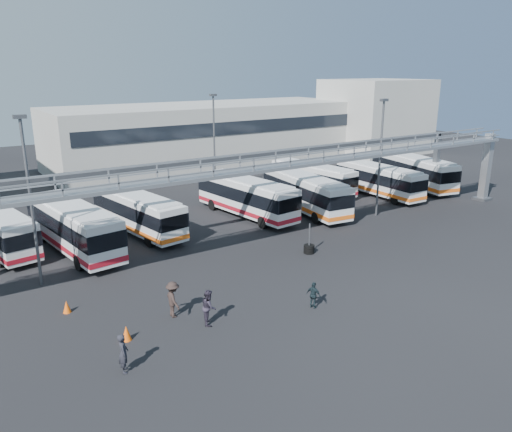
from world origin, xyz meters
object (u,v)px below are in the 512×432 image
light_pole_back (214,139)px  bus_5 (246,196)px  bus_7 (313,177)px  bus_8 (379,179)px  bus_6 (305,192)px  bus_9 (413,170)px  pedestrian_b (209,307)px  cone_right (67,307)px  pedestrian_c (173,299)px  tire_stack (309,248)px  light_pole_left (30,193)px  bus_3 (138,212)px  pedestrian_a (123,353)px  light_pole_mid (380,152)px  bus_2 (73,226)px  cone_left (126,333)px  pedestrian_d (314,295)px

light_pole_back → bus_5: light_pole_back is taller
bus_7 → bus_8: size_ratio=0.99×
bus_6 → bus_9: bus_9 is taller
light_pole_back → bus_5: 9.68m
bus_6 → pedestrian_b: bearing=-135.5°
pedestrian_b → cone_right: pedestrian_b is taller
bus_8 → pedestrian_c: (-28.53, -12.19, -0.77)m
pedestrian_b → tire_stack: tire_stack is taller
bus_6 → pedestrian_c: (-18.53, -11.81, -0.89)m
bus_9 → pedestrian_b: bearing=-144.8°
light_pole_left → light_pole_back: size_ratio=1.00×
light_pole_left → cone_right: size_ratio=14.90×
light_pole_left → bus_3: (8.60, 6.11, -3.95)m
bus_6 → pedestrian_a: (-22.45, -15.24, -0.97)m
pedestrian_a → pedestrian_c: (3.92, 3.43, 0.08)m
light_pole_mid → bus_2: size_ratio=0.87×
light_pole_left → pedestrian_b: 12.66m
light_pole_left → bus_2: (3.25, 4.70, -3.79)m
cone_left → pedestrian_b: bearing=-10.5°
light_pole_mid → pedestrian_b: 24.07m
light_pole_left → bus_5: light_pole_left is taller
bus_2 → pedestrian_c: 13.10m
light_pole_left → pedestrian_a: size_ratio=5.64×
light_pole_left → tire_stack: bearing=-16.2°
pedestrian_b → bus_3: bearing=15.8°
pedestrian_b → pedestrian_c: size_ratio=0.95×
bus_2 → cone_left: (-1.20, -13.90, -1.55)m
cone_left → tire_stack: size_ratio=0.34×
light_pole_left → bus_8: 33.97m
bus_6 → cone_left: size_ratio=14.99×
light_pole_left → pedestrian_a: (1.06, -11.68, -4.82)m
pedestrian_d → bus_6: bearing=-56.1°
bus_7 → pedestrian_d: bus_7 is taller
pedestrian_a → light_pole_left: bearing=20.9°
bus_3 → cone_right: (-8.24, -10.75, -1.43)m
bus_7 → cone_right: bearing=-161.4°
bus_7 → tire_stack: (-11.59, -13.50, -1.34)m
light_pole_left → pedestrian_d: (11.78, -11.62, -4.97)m
light_pole_mid → bus_6: (-4.49, 4.56, -3.85)m
light_pole_back → pedestrian_c: bearing=-124.0°
cone_right → bus_2: bearing=72.8°
bus_9 → cone_right: (-39.10, -9.16, -1.58)m
bus_7 → bus_8: bus_8 is taller
pedestrian_c → cone_right: 5.89m
bus_5 → light_pole_left: bearing=-169.9°
bus_2 → bus_3: 5.54m
tire_stack → pedestrian_a: bearing=-157.1°
light_pole_back → pedestrian_a: 32.27m
bus_6 → bus_8: 10.01m
tire_stack → bus_6: bearing=52.5°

